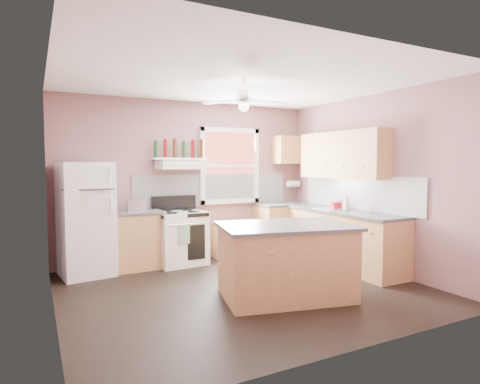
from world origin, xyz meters
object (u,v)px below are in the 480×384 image
refrigerator (86,219)px  island (286,263)px  toaster (136,205)px  cart (229,240)px  stove (180,238)px

refrigerator → island: (2.05, -2.15, -0.40)m
toaster → refrigerator: bearing=-174.7°
toaster → island: toaster is taller
cart → island: bearing=-96.0°
toaster → island: size_ratio=0.19×
toaster → cart: (1.62, 0.03, -0.70)m
stove → island: bearing=-78.4°
toaster → island: 2.66m
cart → island: 2.30m
stove → island: 2.24m
stove → toaster: bearing=167.6°
toaster → island: (1.30, -2.25, -0.56)m
stove → refrigerator: bearing=175.7°
toaster → stove: toaster is taller
cart → island: (-0.32, -2.28, 0.14)m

